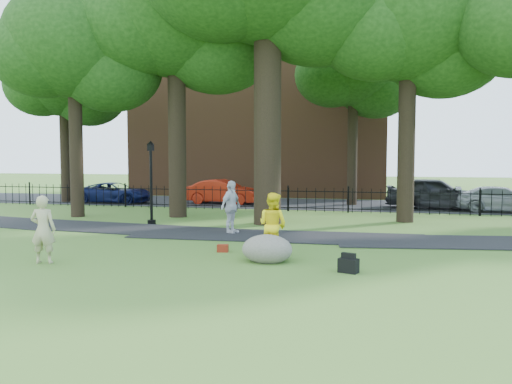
% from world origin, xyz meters
% --- Properties ---
extents(ground, '(120.00, 120.00, 0.00)m').
position_xyz_m(ground, '(0.00, 0.00, 0.00)').
color(ground, '#437127').
rests_on(ground, ground).
extents(footpath, '(36.07, 3.85, 0.03)m').
position_xyz_m(footpath, '(1.00, 3.90, 0.00)').
color(footpath, black).
rests_on(footpath, ground).
extents(street, '(80.00, 7.00, 0.02)m').
position_xyz_m(street, '(0.00, 16.00, 0.00)').
color(street, black).
rests_on(street, ground).
extents(iron_fence, '(44.00, 0.04, 1.20)m').
position_xyz_m(iron_fence, '(0.00, 12.00, 0.60)').
color(iron_fence, black).
rests_on(iron_fence, ground).
extents(brick_building, '(18.00, 8.00, 12.00)m').
position_xyz_m(brick_building, '(-4.00, 24.00, 6.00)').
color(brick_building, brown).
rests_on(brick_building, ground).
extents(tree_row, '(26.82, 7.96, 12.42)m').
position_xyz_m(tree_row, '(0.52, 8.40, 8.15)').
color(tree_row, black).
rests_on(tree_row, ground).
extents(woman, '(0.71, 0.54, 1.75)m').
position_xyz_m(woman, '(-4.02, -1.70, 0.88)').
color(woman, tan).
rests_on(woman, ground).
extents(man, '(1.06, 0.97, 1.76)m').
position_xyz_m(man, '(1.54, 0.44, 0.88)').
color(man, yellow).
rests_on(man, ground).
extents(pedestrian, '(0.79, 1.20, 1.89)m').
position_xyz_m(pedestrian, '(-0.74, 4.25, 0.94)').
color(pedestrian, silver).
rests_on(pedestrian, ground).
extents(boulder, '(1.59, 1.40, 0.77)m').
position_xyz_m(boulder, '(1.52, -0.20, 0.39)').
color(boulder, slate).
rests_on(boulder, ground).
extents(lamppost, '(0.33, 0.33, 3.38)m').
position_xyz_m(lamppost, '(-4.54, 5.80, 1.66)').
color(lamppost, black).
rests_on(lamppost, ground).
extents(backpack, '(0.52, 0.41, 0.34)m').
position_xyz_m(backpack, '(3.64, -0.95, 0.17)').
color(backpack, black).
rests_on(backpack, ground).
extents(red_bag, '(0.33, 0.23, 0.21)m').
position_xyz_m(red_bag, '(0.00, 0.82, 0.11)').
color(red_bag, maroon).
rests_on(red_bag, ground).
extents(red_sedan, '(4.36, 1.67, 1.42)m').
position_xyz_m(red_sedan, '(-4.32, 14.95, 0.71)').
color(red_sedan, '#A51E0C').
rests_on(red_sedan, ground).
extents(navy_van, '(4.41, 2.04, 1.23)m').
position_xyz_m(navy_van, '(-10.68, 13.96, 0.61)').
color(navy_van, '#0C133F').
rests_on(navy_van, ground).
extents(grey_car, '(5.11, 2.47, 1.68)m').
position_xyz_m(grey_car, '(7.32, 14.81, 0.84)').
color(grey_car, black).
rests_on(grey_car, ground).
extents(silver_car, '(4.56, 2.34, 1.27)m').
position_xyz_m(silver_car, '(10.38, 13.81, 0.63)').
color(silver_car, '#92949A').
rests_on(silver_car, ground).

